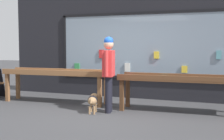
# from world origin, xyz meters

# --- Properties ---
(ground_plane) EXTENTS (40.00, 40.00, 0.00)m
(ground_plane) POSITION_xyz_m (0.00, 0.00, 0.00)
(ground_plane) COLOR #38383A
(shopfront_facade) EXTENTS (8.04, 0.29, 3.43)m
(shopfront_facade) POSITION_xyz_m (0.09, 2.39, 1.70)
(shopfront_facade) COLOR black
(shopfront_facade) RESTS_ON ground_plane
(display_table_left) EXTENTS (2.97, 0.78, 0.91)m
(display_table_left) POSITION_xyz_m (-1.69, 0.84, 0.74)
(display_table_left) COLOR brown
(display_table_left) RESTS_ON ground_plane
(display_table_right) EXTENTS (2.97, 0.81, 0.87)m
(display_table_right) POSITION_xyz_m (1.69, 0.84, 0.71)
(display_table_right) COLOR brown
(display_table_right) RESTS_ON ground_plane
(person_browsing) EXTENTS (0.31, 0.67, 1.75)m
(person_browsing) POSITION_xyz_m (0.11, 0.23, 1.03)
(person_browsing) COLOR black
(person_browsing) RESTS_ON ground_plane
(small_dog) EXTENTS (0.32, 0.60, 0.42)m
(small_dog) POSITION_xyz_m (-0.21, 0.05, 0.29)
(small_dog) COLOR #99724C
(small_dog) RESTS_ON ground_plane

